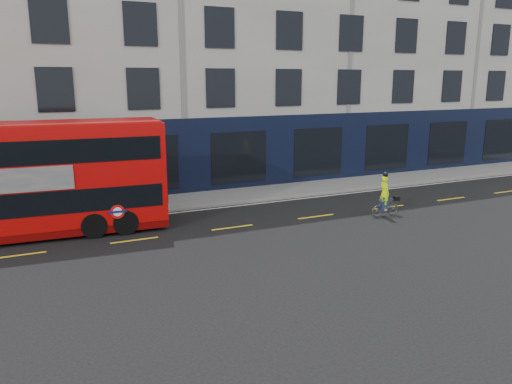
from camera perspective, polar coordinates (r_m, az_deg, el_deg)
ground at (r=19.28m, az=-1.05°, el=-5.26°), size 120.00×120.00×0.00m
pavement at (r=25.13m, az=-6.97°, el=-0.89°), size 60.00×3.00×0.12m
kerb at (r=23.75m, az=-5.87°, el=-1.67°), size 60.00×0.12×0.13m
building_terrace at (r=30.67m, az=-11.17°, el=15.43°), size 50.00×10.07×15.00m
road_edge_line at (r=23.49m, az=-5.63°, el=-1.98°), size 58.00×0.10×0.01m
lane_dashes at (r=20.60m, az=-2.71°, el=-4.06°), size 58.00×0.12×0.01m
bus at (r=20.86m, az=-25.46°, el=1.26°), size 11.02×3.09×4.39m
cyclist at (r=22.77m, az=14.53°, el=-1.03°), size 1.42×0.57×2.02m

